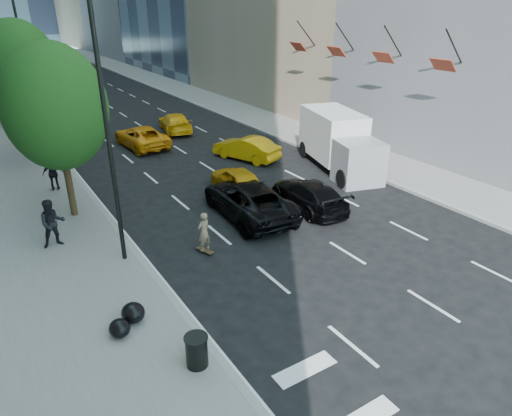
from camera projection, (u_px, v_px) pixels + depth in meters
ground at (327, 260)px, 17.26m from camera, size 160.00×160.00×0.00m
sidewalk_right at (206, 99)px, 45.16m from camera, size 4.00×120.00×0.15m
lamp_near at (109, 106)px, 14.84m from camera, size 2.13×0.22×10.00m
lamp_far at (27, 55)px, 28.67m from camera, size 2.13×0.22×10.00m
tree_near at (55, 108)px, 18.60m from camera, size 4.20×4.20×7.46m
tree_mid at (20, 70)px, 26.14m from camera, size 4.50×4.50×7.99m
traffic_signal at (1, 55)px, 43.11m from camera, size 2.48×0.53×5.20m
facade_flags at (360, 51)px, 27.57m from camera, size 1.85×13.30×2.05m
skateboarder at (204, 234)px, 17.45m from camera, size 0.67×0.54×1.58m
black_sedan_lincoln at (249, 199)px, 20.57m from camera, size 2.98×5.79×1.56m
black_sedan_mercedes at (309, 194)px, 21.33m from camera, size 2.32×4.84×1.36m
taxi_a at (237, 180)px, 23.05m from camera, size 1.91×4.10×1.36m
taxi_b at (246, 148)px, 27.95m from camera, size 2.98×4.53×1.41m
taxi_c at (141, 137)px, 30.38m from camera, size 2.63×5.16×1.40m
taxi_d at (175, 122)px, 34.02m from camera, size 2.79×4.92×1.34m
city_bus at (46, 95)px, 38.69m from camera, size 5.85×12.04×3.27m
box_truck at (339, 142)px, 26.04m from camera, size 4.15×7.04×3.18m
pedestrian_a at (53, 223)px, 17.56m from camera, size 0.97×0.76×1.95m
pedestrian_b at (53, 174)px, 22.95m from camera, size 1.08×0.64×1.72m
trash_can at (197, 352)px, 11.91m from camera, size 0.58×0.58×0.88m
garbage_bags at (128, 319)px, 13.38m from camera, size 1.20×1.16×0.59m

